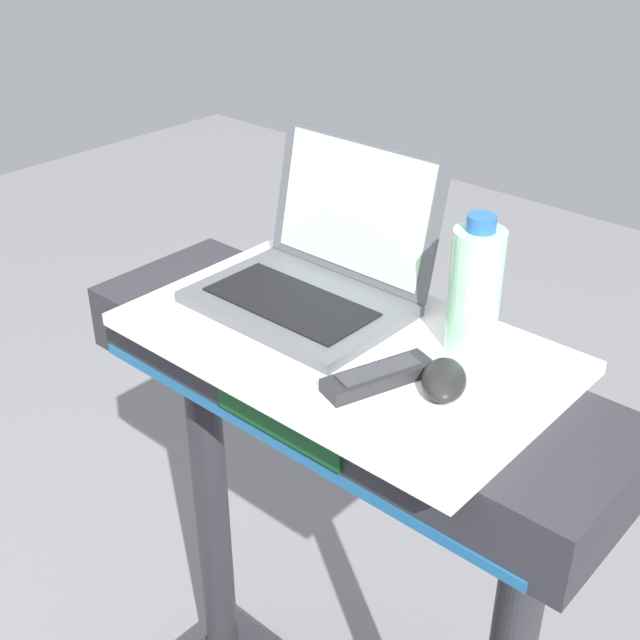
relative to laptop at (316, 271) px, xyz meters
name	(u,v)px	position (x,y,z in m)	size (l,w,h in m)	color
desk_board	(342,342)	(0.11, -0.06, -0.06)	(0.65, 0.39, 0.02)	white
laptop	(316,271)	(0.00, 0.00, 0.00)	(0.33, 0.28, 0.24)	#515459
computer_mouse	(444,380)	(0.30, -0.08, -0.03)	(0.06, 0.10, 0.03)	black
water_bottle	(475,289)	(0.27, 0.04, 0.05)	(0.07, 0.07, 0.21)	#9EDBB2
tv_remote	(378,376)	(0.23, -0.13, -0.04)	(0.10, 0.17, 0.02)	#232326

